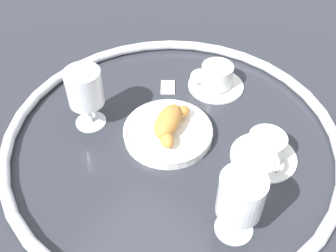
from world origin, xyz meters
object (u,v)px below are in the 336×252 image
(pastry_plate, at_px, (168,132))
(juice_glass_right, at_px, (241,198))
(coffee_cup_far, at_px, (216,78))
(sugar_packet, at_px, (168,87))
(juice_glass_left, at_px, (85,89))
(coffee_cup_near, at_px, (266,150))
(croissant_large, at_px, (169,122))

(pastry_plate, xyz_separation_m, juice_glass_right, (0.12, 0.22, 0.08))
(coffee_cup_far, bearing_deg, sugar_packet, -53.73)
(sugar_packet, bearing_deg, pastry_plate, 0.96)
(juice_glass_left, height_order, sugar_packet, juice_glass_left)
(coffee_cup_near, bearing_deg, coffee_cup_far, -127.70)
(pastry_plate, relative_size, juice_glass_right, 1.37)
(croissant_large, relative_size, sugar_packet, 2.68)
(juice_glass_left, distance_m, juice_glass_right, 0.39)
(juice_glass_left, xyz_separation_m, sugar_packet, (-0.19, 0.08, -0.09))
(coffee_cup_near, relative_size, sugar_packet, 2.72)
(pastry_plate, bearing_deg, sugar_packet, -146.48)
(coffee_cup_near, bearing_deg, pastry_plate, -74.51)
(coffee_cup_far, relative_size, sugar_packet, 2.72)
(pastry_plate, xyz_separation_m, coffee_cup_near, (-0.05, 0.20, 0.01))
(croissant_large, xyz_separation_m, sugar_packet, (-0.13, -0.09, -0.04))
(juice_glass_right, xyz_separation_m, sugar_packet, (-0.26, -0.31, -0.09))
(croissant_large, height_order, coffee_cup_near, croissant_large)
(pastry_plate, distance_m, coffee_cup_far, 0.20)
(croissant_large, height_order, juice_glass_left, juice_glass_left)
(croissant_large, height_order, sugar_packet, croissant_large)
(coffee_cup_near, bearing_deg, juice_glass_left, -72.60)
(juice_glass_left, relative_size, juice_glass_right, 1.00)
(juice_glass_left, bearing_deg, pastry_plate, 109.60)
(pastry_plate, bearing_deg, coffee_cup_near, 105.49)
(juice_glass_left, bearing_deg, juice_glass_right, 80.48)
(coffee_cup_near, relative_size, juice_glass_right, 0.97)
(juice_glass_right, bearing_deg, sugar_packet, -129.97)
(pastry_plate, relative_size, juice_glass_left, 1.37)
(coffee_cup_far, distance_m, juice_glass_right, 0.40)
(coffee_cup_near, height_order, juice_glass_right, juice_glass_right)
(coffee_cup_far, bearing_deg, juice_glass_right, 33.22)
(coffee_cup_near, xyz_separation_m, juice_glass_right, (0.18, 0.02, 0.07))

